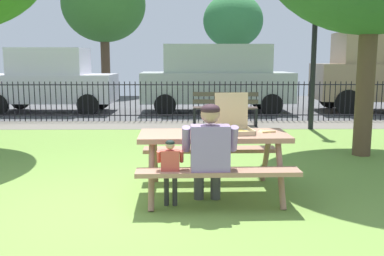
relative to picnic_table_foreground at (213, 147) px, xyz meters
The scene contains 15 objects.
ground 1.64m from the picnic_table_foreground, 141.43° to the left, with size 28.00×10.92×0.02m, color olive.
cobblestone_walkway 5.87m from the picnic_table_foreground, 101.81° to the left, with size 28.00×1.40×0.01m, color slate.
street_asphalt 10.47m from the picnic_table_foreground, 96.57° to the left, with size 28.00×7.94×0.01m, color #515154.
picnic_table_foreground is the anchor object (origin of this frame).
pizza_box_open 0.37m from the picnic_table_foreground, 11.49° to the left, with size 0.47×0.48×0.48m.
pizza_slice_on_table 0.69m from the picnic_table_foreground, ahead, with size 0.22×0.25×0.02m.
adult_at_table 0.51m from the picnic_table_foreground, 98.53° to the right, with size 0.61×0.60×1.19m.
child_at_table 0.75m from the picnic_table_foreground, 133.03° to the right, with size 0.30×0.29×0.80m.
iron_fence_streetside 6.52m from the picnic_table_foreground, 100.55° to the left, with size 19.68×0.03×1.06m.
park_bench_center 5.61m from the picnic_table_foreground, 83.49° to the left, with size 1.62×0.55×0.85m.
lamp_post_walkway 5.98m from the picnic_table_foreground, 62.38° to the left, with size 0.28×0.28×3.98m.
parked_car_center 9.52m from the picnic_table_foreground, 118.30° to the left, with size 3.93×1.88×1.98m.
parked_car_right 8.41m from the picnic_table_foreground, 85.90° to the left, with size 4.64×2.03×2.08m.
far_tree_midleft 15.88m from the picnic_table_foreground, 104.98° to the left, with size 3.73×3.73×5.73m.
far_tree_center 15.32m from the picnic_table_foreground, 83.20° to the left, with size 2.70×2.70×4.55m.
Camera 1 is at (0.86, -4.74, 1.67)m, focal length 41.03 mm.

